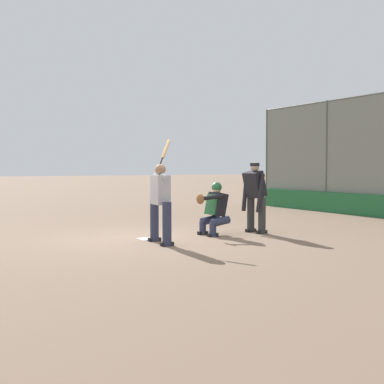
{
  "coord_description": "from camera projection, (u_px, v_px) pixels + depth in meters",
  "views": [
    {
      "loc": [
        -10.93,
        4.93,
        1.64
      ],
      "look_at": [
        -0.22,
        -1.0,
        1.05
      ],
      "focal_mm": 50.0,
      "sensor_mm": 36.0,
      "label": 1
    }
  ],
  "objects": [
    {
      "name": "ground_plane",
      "position": [
        148.0,
        239.0,
        12.02
      ],
      "size": [
        160.0,
        160.0,
        0.0
      ],
      "primitive_type": "plane",
      "color": "#7A604C"
    },
    {
      "name": "home_plate_marker",
      "position": [
        148.0,
        239.0,
        12.02
      ],
      "size": [
        0.43,
        0.43,
        0.01
      ],
      "primitive_type": "cube",
      "color": "white",
      "rests_on": "ground_plane"
    },
    {
      "name": "batter_at_plate",
      "position": [
        160.0,
        200.0,
        11.31
      ],
      "size": [
        1.02,
        0.68,
        2.24
      ],
      "rotation": [
        0.0,
        0.0,
        -0.09
      ],
      "color": "#2D334C",
      "rests_on": "ground_plane"
    },
    {
      "name": "catcher_behind_plate",
      "position": [
        214.0,
        208.0,
        12.71
      ],
      "size": [
        0.67,
        0.78,
        1.26
      ],
      "rotation": [
        0.0,
        0.0,
        0.05
      ],
      "color": "#2D334C",
      "rests_on": "ground_plane"
    },
    {
      "name": "umpire_home",
      "position": [
        255.0,
        195.0,
        13.12
      ],
      "size": [
        0.7,
        0.47,
        1.73
      ],
      "rotation": [
        0.0,
        0.0,
        0.12
      ],
      "color": "#333333",
      "rests_on": "ground_plane"
    }
  ]
}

